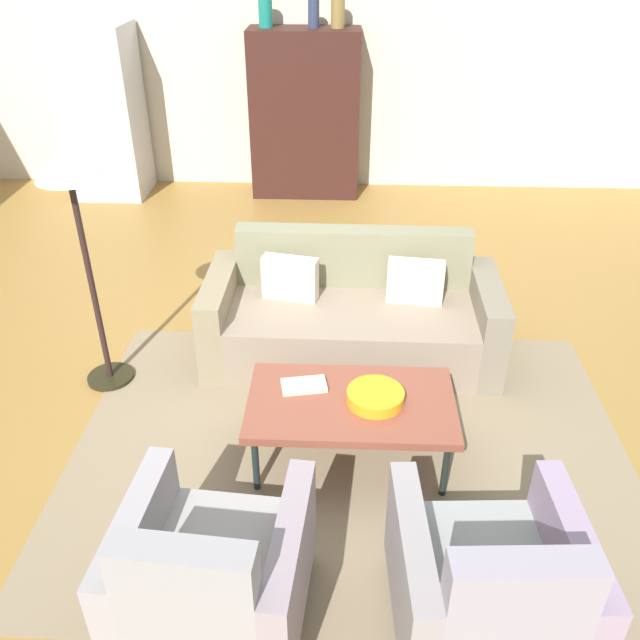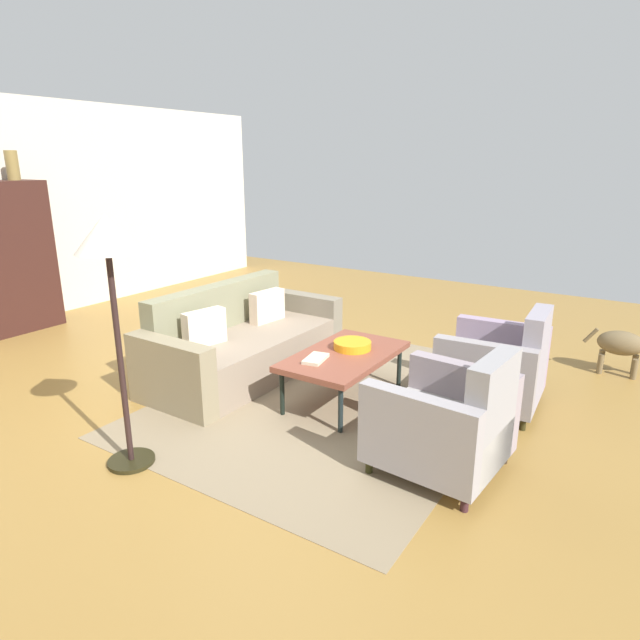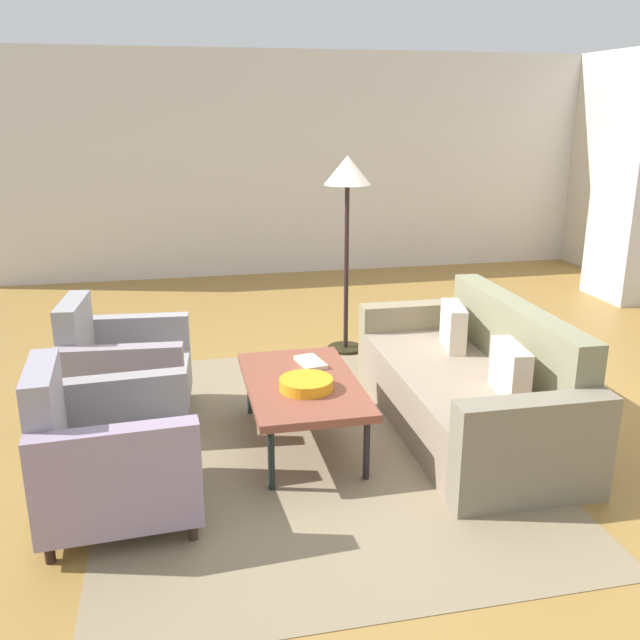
% 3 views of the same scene
% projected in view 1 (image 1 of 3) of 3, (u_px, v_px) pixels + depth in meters
% --- Properties ---
extents(ground_plane, '(11.05, 11.05, 0.00)m').
position_uv_depth(ground_plane, '(306.00, 380.00, 4.69)').
color(ground_plane, olive).
extents(wall_back, '(9.21, 0.12, 2.80)m').
position_uv_depth(wall_back, '(327.00, 62.00, 7.39)').
color(wall_back, beige).
rests_on(wall_back, ground).
extents(area_rug, '(3.40, 2.60, 0.01)m').
position_uv_depth(area_rug, '(350.00, 451.00, 4.07)').
color(area_rug, '#857358').
rests_on(area_rug, ground).
extents(couch, '(2.11, 0.92, 0.86)m').
position_uv_depth(couch, '(351.00, 315.00, 4.89)').
color(couch, gray).
rests_on(couch, ground).
extents(coffee_table, '(1.20, 0.70, 0.44)m').
position_uv_depth(coffee_table, '(351.00, 406.00, 3.82)').
color(coffee_table, black).
rests_on(coffee_table, ground).
extents(armchair_left, '(0.86, 0.86, 0.88)m').
position_uv_depth(armchair_left, '(211.00, 581.00, 2.88)').
color(armchair_left, '#2B2A12').
rests_on(armchair_left, ground).
extents(armchair_right, '(0.85, 0.85, 0.88)m').
position_uv_depth(armchair_right, '(490.00, 592.00, 2.84)').
color(armchair_right, '#3B1E21').
rests_on(armchair_right, ground).
extents(fruit_bowl, '(0.33, 0.33, 0.07)m').
position_uv_depth(fruit_bowl, '(375.00, 397.00, 3.78)').
color(fruit_bowl, orange).
rests_on(fruit_bowl, coffee_table).
extents(book_stack, '(0.29, 0.19, 0.03)m').
position_uv_depth(book_stack, '(304.00, 385.00, 3.90)').
color(book_stack, beige).
rests_on(book_stack, coffee_table).
extents(cabinet, '(1.20, 0.51, 1.80)m').
position_uv_depth(cabinet, '(305.00, 115.00, 7.37)').
color(cabinet, '#361B16').
rests_on(cabinet, ground).
extents(vase_tall, '(0.14, 0.14, 0.34)m').
position_uv_depth(vase_tall, '(265.00, 10.00, 6.82)').
color(vase_tall, '#187969').
rests_on(vase_tall, cabinet).
extents(vase_round, '(0.12, 0.12, 0.27)m').
position_uv_depth(vase_round, '(314.00, 14.00, 6.82)').
color(vase_round, '#2D3754').
rests_on(vase_round, cabinet).
extents(vase_small, '(0.14, 0.14, 0.34)m').
position_uv_depth(vase_small, '(338.00, 10.00, 6.79)').
color(vase_small, olive).
rests_on(vase_small, cabinet).
extents(refrigerator, '(0.80, 0.73, 1.85)m').
position_uv_depth(refrigerator, '(103.00, 113.00, 7.35)').
color(refrigerator, '#B7BABF').
rests_on(refrigerator, ground).
extents(floor_lamp, '(0.40, 0.40, 1.72)m').
position_uv_depth(floor_lamp, '(71.00, 184.00, 3.95)').
color(floor_lamp, black).
rests_on(floor_lamp, ground).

